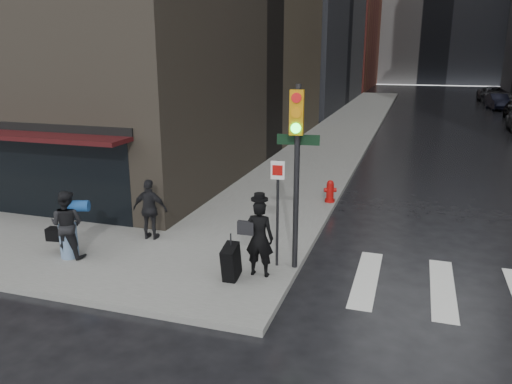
% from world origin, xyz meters
% --- Properties ---
extents(ground, '(140.00, 140.00, 0.00)m').
position_xyz_m(ground, '(0.00, 0.00, 0.00)').
color(ground, black).
rests_on(ground, ground).
extents(sidewalk_left, '(4.00, 50.00, 0.15)m').
position_xyz_m(sidewalk_left, '(0.00, 27.00, 0.07)').
color(sidewalk_left, slate).
rests_on(sidewalk_left, ground).
extents(storefront, '(8.40, 1.11, 2.83)m').
position_xyz_m(storefront, '(-7.00, 1.90, 1.83)').
color(storefront, black).
rests_on(storefront, ground).
extents(man_overcoat, '(0.97, 0.96, 1.89)m').
position_xyz_m(man_overcoat, '(1.16, 0.06, 0.94)').
color(man_overcoat, black).
rests_on(man_overcoat, ground).
extents(man_jeans, '(1.19, 0.72, 1.63)m').
position_xyz_m(man_jeans, '(-3.34, -0.27, 0.97)').
color(man_jeans, black).
rests_on(man_jeans, ground).
extents(man_greycoat, '(0.96, 0.47, 1.59)m').
position_xyz_m(man_greycoat, '(-2.08, 1.40, 0.94)').
color(man_greycoat, black).
rests_on(man_greycoat, ground).
extents(traffic_light, '(1.02, 0.51, 4.08)m').
position_xyz_m(traffic_light, '(1.88, 0.70, 2.78)').
color(traffic_light, black).
rests_on(traffic_light, ground).
extents(fire_hydrant, '(0.42, 0.32, 0.73)m').
position_xyz_m(fire_hydrant, '(1.80, 6.11, 0.47)').
color(fire_hydrant, '#9A0B09').
rests_on(fire_hydrant, ground).
extents(parked_car_5, '(1.82, 4.15, 1.33)m').
position_xyz_m(parked_car_5, '(10.94, 38.81, 0.66)').
color(parked_car_5, black).
rests_on(parked_car_5, ground).
extents(parked_car_6, '(2.88, 5.62, 1.52)m').
position_xyz_m(parked_car_6, '(11.46, 45.57, 0.76)').
color(parked_car_6, '#45454A').
rests_on(parked_car_6, ground).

